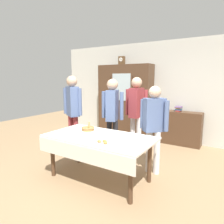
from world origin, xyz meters
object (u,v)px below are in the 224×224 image
Objects in this scene: wall_cabinet at (125,101)px; person_beside_shelf at (73,106)px; tea_cup_far_right at (106,134)px; person_by_cabinet at (136,108)px; spoon_mid_left at (129,148)px; person_behind_table_right at (154,121)px; pastry_plate at (103,143)px; tea_cup_far_left at (135,142)px; spoon_far_left at (128,141)px; bookshelf_low at (177,128)px; dining_table at (98,142)px; tea_cup_near_right at (73,132)px; book_stack at (179,109)px; bread_basket at (88,129)px; tea_cup_mid_left at (57,133)px; spoon_near_right at (81,137)px; mantel_clock at (122,61)px; person_behind_table_left at (112,111)px.

wall_cabinet is 1.18× the size of person_beside_shelf.
person_by_cabinet is at bearing 91.77° from tea_cup_far_right.
person_behind_table_right is (-0.01, 0.95, 0.20)m from spoon_mid_left.
wall_cabinet is 1.21× the size of person_by_cabinet.
person_beside_shelf is at bearing 146.71° from pastry_plate.
pastry_plate is 0.42m from spoon_mid_left.
tea_cup_far_right is 0.07× the size of person_beside_shelf.
spoon_far_left is (-0.14, 0.05, -0.02)m from tea_cup_far_left.
tea_cup_far_left is (0.03, -2.63, 0.35)m from bookshelf_low.
tea_cup_far_right reaches higher than dining_table.
tea_cup_near_right reaches higher than pastry_plate.
person_by_cabinet is 1.10× the size of person_behind_table_right.
book_stack is (0.64, 2.64, 0.28)m from dining_table.
person_behind_table_right is (0.62, 0.61, 0.17)m from tea_cup_far_right.
tea_cup_mid_left is at bearing -120.50° from bread_basket.
spoon_near_right is 0.08× the size of person_behind_table_right.
spoon_near_right is at bearing -73.82° from mantel_clock.
tea_cup_far_left reaches higher than pastry_plate.
dining_table is at bearing -30.38° from person_beside_shelf.
book_stack is 2.94m from tea_cup_near_right.
person_behind_table_right reaches higher than spoon_mid_left.
mantel_clock reaches higher than spoon_mid_left.
tea_cup_far_left is 1.09× the size of spoon_mid_left.
person_by_cabinet is (-0.64, 1.40, 0.28)m from tea_cup_far_left.
dining_table is 1.04× the size of person_by_cabinet.
tea_cup_near_right is 0.07× the size of person_beside_shelf.
mantel_clock is at bearing 132.53° from person_behind_table_right.
bookshelf_low is at bearing 66.84° from bread_basket.
person_behind_table_left reaches higher than tea_cup_far_left.
bread_basket is at bearing -75.18° from mantel_clock.
bookshelf_low is at bearing 0.00° from book_stack.
dining_table is 0.49m from tea_cup_near_right.
bread_basket reaches higher than spoon_far_left.
mantel_clock is 1.09× the size of book_stack.
person_beside_shelf reaches higher than dining_table.
person_behind_table_left is 0.94m from person_beside_shelf.
spoon_near_right is 1.00× the size of spoon_far_left.
bread_basket is (0.08, 0.31, 0.01)m from tea_cup_near_right.
person_behind_table_left is at bearing 12.56° from person_beside_shelf.
person_beside_shelf is at bearing 149.36° from bread_basket.
pastry_plate is 0.16× the size of person_by_cabinet.
bookshelf_low is at bearing 82.82° from pastry_plate.
mantel_clock is 3.04m from tea_cup_far_right.
tea_cup_far_left is at bearing 4.44° from tea_cup_near_right.
bread_basket is (0.29, 0.49, 0.01)m from tea_cup_mid_left.
tea_cup_near_right is (-0.53, -0.21, 0.00)m from tea_cup_far_right.
bread_basket is 0.14× the size of person_beside_shelf.
wall_cabinet is at bearing 80.62° from person_beside_shelf.
spoon_mid_left reaches higher than dining_table.
tea_cup_near_right is (0.43, -2.67, -0.26)m from wall_cabinet.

